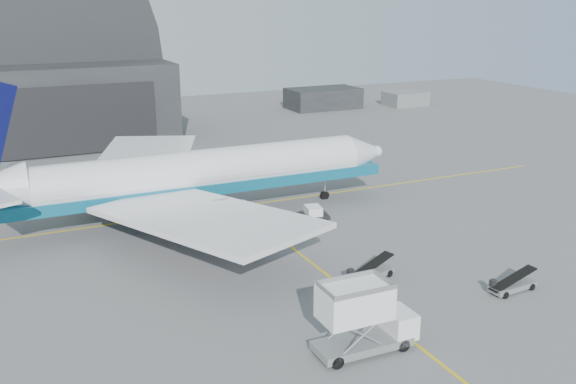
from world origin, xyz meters
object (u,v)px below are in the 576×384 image
catering_truck (362,318)px  pushback_tug (308,218)px  belt_loader_a (370,273)px  belt_loader_b (512,285)px  airliner (187,176)px

catering_truck → pushback_tug: bearing=71.7°
pushback_tug → belt_loader_a: bearing=-85.9°
belt_loader_a → belt_loader_b: size_ratio=1.08×
catering_truck → pushback_tug: 23.57m
pushback_tug → belt_loader_a: 13.44m
pushback_tug → belt_loader_b: size_ratio=1.05×
catering_truck → belt_loader_b: size_ratio=1.56×
belt_loader_b → belt_loader_a: bearing=138.8°
pushback_tug → belt_loader_a: pushback_tug is taller
belt_loader_b → pushback_tug: bearing=105.2°
airliner → pushback_tug: (10.02, -6.65, -3.74)m
pushback_tug → belt_loader_b: pushback_tug is taller
pushback_tug → belt_loader_b: 20.94m
airliner → belt_loader_b: bearing=-57.0°
pushback_tug → belt_loader_b: bearing=-59.9°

